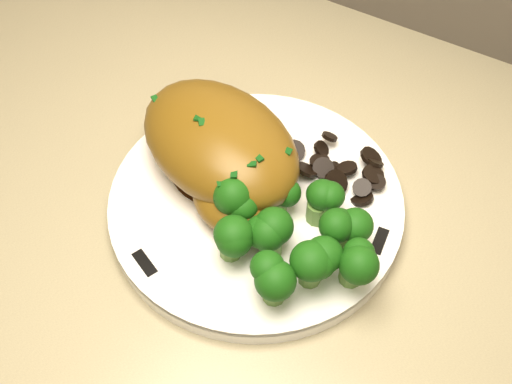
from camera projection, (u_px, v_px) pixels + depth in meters
The scene contains 8 objects.
plate at pixel (256, 204), 0.64m from camera, with size 0.29×0.29×0.02m, color white.
rim_accent_0 at pixel (379, 241), 0.60m from camera, with size 0.03×0.01×0.00m, color black.
rim_accent_1 at pixel (244, 107), 0.70m from camera, with size 0.03×0.01×0.00m, color black.
rim_accent_2 at pixel (145, 263), 0.58m from camera, with size 0.03×0.01×0.00m, color black.
gravy_pool at pixel (221, 166), 0.65m from camera, with size 0.10×0.10×0.00m, color black.
chicken_breast at pixel (221, 149), 0.62m from camera, with size 0.22×0.18×0.07m.
mushroom_pile at pixel (333, 171), 0.64m from camera, with size 0.10×0.07×0.03m.
broccoli_florets at pixel (291, 234), 0.57m from camera, with size 0.15×0.12×0.05m.
Camera 1 is at (-0.53, 1.31, 1.36)m, focal length 45.00 mm.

